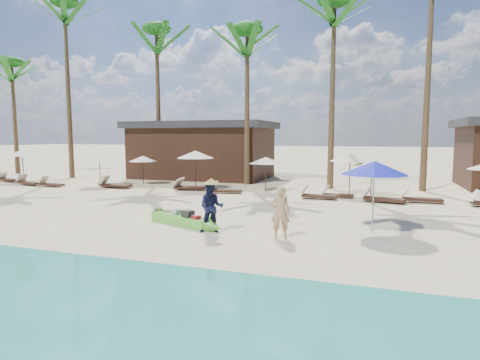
% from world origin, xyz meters
% --- Properties ---
extents(ground, '(240.00, 240.00, 0.00)m').
position_xyz_m(ground, '(0.00, 0.00, 0.00)').
color(ground, beige).
rests_on(ground, ground).
extents(wet_sand_strip, '(240.00, 4.50, 0.01)m').
position_xyz_m(wet_sand_strip, '(0.00, -5.00, 0.00)').
color(wet_sand_strip, tan).
rests_on(wet_sand_strip, ground).
extents(green_canoe, '(4.24, 2.03, 0.57)m').
position_xyz_m(green_canoe, '(-1.89, 1.76, 0.19)').
color(green_canoe, '#5FCD3E').
rests_on(green_canoe, ground).
extents(tourist, '(0.68, 0.52, 1.66)m').
position_xyz_m(tourist, '(1.97, 0.98, 0.83)').
color(tourist, tan).
rests_on(tourist, ground).
extents(vendor_green, '(0.98, 0.86, 1.70)m').
position_xyz_m(vendor_green, '(-0.38, 1.00, 0.85)').
color(vendor_green, '#161C3E').
rests_on(vendor_green, ground).
extents(blue_umbrella, '(2.22, 2.22, 2.39)m').
position_xyz_m(blue_umbrella, '(4.72, 2.88, 2.16)').
color(blue_umbrella, '#99999E').
rests_on(blue_umbrella, ground).
extents(lounger_0_right, '(1.66, 0.52, 0.56)m').
position_xyz_m(lounger_0_right, '(-19.79, 10.29, 0.19)').
color(lounger_0_right, '#3A2117').
rests_on(lounger_0_right, ground).
extents(resort_parasol_1, '(2.20, 2.20, 2.26)m').
position_xyz_m(resort_parasol_1, '(-18.97, 10.79, 2.04)').
color(resort_parasol_1, '#3A2117').
rests_on(resort_parasol_1, ground).
extents(lounger_1_left, '(1.90, 0.92, 0.62)m').
position_xyz_m(lounger_1_left, '(-19.87, 10.29, 0.21)').
color(lounger_1_left, '#3A2117').
rests_on(lounger_1_left, ground).
extents(lounger_1_right, '(2.05, 0.97, 0.67)m').
position_xyz_m(lounger_1_right, '(-16.83, 9.17, 0.22)').
color(lounger_1_right, '#3A2117').
rests_on(lounger_1_right, ground).
extents(resort_parasol_2, '(2.01, 2.01, 2.07)m').
position_xyz_m(resort_parasol_2, '(-12.17, 10.45, 1.87)').
color(resort_parasol_2, '#3A2117').
rests_on(resort_parasol_2, ground).
extents(lounger_2_left, '(1.76, 0.63, 0.59)m').
position_xyz_m(lounger_2_left, '(-14.89, 9.06, 0.20)').
color(lounger_2_left, '#3A2117').
rests_on(lounger_2_left, ground).
extents(resort_parasol_3, '(1.85, 1.85, 1.91)m').
position_xyz_m(resort_parasol_3, '(-9.95, 12.08, 1.72)').
color(resort_parasol_3, '#3A2117').
rests_on(resort_parasol_3, ground).
extents(lounger_3_left, '(1.83, 0.76, 0.60)m').
position_xyz_m(lounger_3_left, '(-11.15, 10.18, 0.20)').
color(lounger_3_left, '#3A2117').
rests_on(lounger_3_left, ground).
extents(lounger_3_right, '(2.01, 0.72, 0.67)m').
position_xyz_m(lounger_3_right, '(-10.57, 9.74, 0.22)').
color(lounger_3_right, '#3A2117').
rests_on(lounger_3_right, ground).
extents(resort_parasol_4, '(2.27, 2.27, 2.34)m').
position_xyz_m(resort_parasol_4, '(-5.57, 10.95, 2.11)').
color(resort_parasol_4, '#3A2117').
rests_on(resort_parasol_4, ground).
extents(lounger_4_left, '(1.86, 0.59, 0.63)m').
position_xyz_m(lounger_4_left, '(-5.80, 10.55, 0.21)').
color(lounger_4_left, '#3A2117').
rests_on(lounger_4_left, ground).
extents(lounger_4_right, '(1.81, 0.87, 0.59)m').
position_xyz_m(lounger_4_right, '(-5.90, 10.25, 0.20)').
color(lounger_4_right, '#3A2117').
rests_on(lounger_4_right, ground).
extents(resort_parasol_5, '(1.96, 1.96, 2.02)m').
position_xyz_m(resort_parasol_5, '(-1.26, 11.29, 1.82)').
color(resort_parasol_5, '#3A2117').
rests_on(resort_parasol_5, ground).
extents(lounger_5_left, '(1.84, 0.83, 0.60)m').
position_xyz_m(lounger_5_left, '(-3.26, 9.85, 0.20)').
color(lounger_5_left, '#3A2117').
rests_on(lounger_5_left, ground).
extents(resort_parasol_6, '(2.24, 2.24, 2.30)m').
position_xyz_m(resort_parasol_6, '(3.45, 11.35, 2.08)').
color(resort_parasol_6, '#3A2117').
rests_on(resort_parasol_6, ground).
extents(lounger_6_left, '(1.90, 0.70, 0.64)m').
position_xyz_m(lounger_6_left, '(1.97, 9.40, 0.21)').
color(lounger_6_left, '#3A2117').
rests_on(lounger_6_left, ground).
extents(lounger_6_right, '(1.65, 0.62, 0.55)m').
position_xyz_m(lounger_6_right, '(2.87, 10.19, 0.18)').
color(lounger_6_right, '#3A2117').
rests_on(lounger_6_right, ground).
extents(resort_parasol_7, '(2.01, 2.01, 2.07)m').
position_xyz_m(resort_parasol_7, '(4.59, 10.99, 1.87)').
color(resort_parasol_7, '#3A2117').
rests_on(resort_parasol_7, ground).
extents(lounger_7_left, '(2.07, 1.01, 0.67)m').
position_xyz_m(lounger_7_left, '(5.09, 9.27, 0.23)').
color(lounger_7_left, '#3A2117').
rests_on(lounger_7_left, ground).
extents(lounger_7_right, '(1.92, 0.59, 0.65)m').
position_xyz_m(lounger_7_right, '(6.85, 9.83, 0.22)').
color(lounger_7_right, '#3A2117').
rests_on(lounger_7_right, ground).
extents(palm_0, '(2.08, 2.08, 9.90)m').
position_xyz_m(palm_0, '(-24.62, 15.48, 8.11)').
color(palm_0, brown).
rests_on(palm_0, ground).
extents(palm_1, '(2.08, 2.08, 13.60)m').
position_xyz_m(palm_1, '(-17.59, 14.06, 10.82)').
color(palm_1, brown).
rests_on(palm_1, ground).
extents(palm_2, '(2.08, 2.08, 11.33)m').
position_xyz_m(palm_2, '(-10.45, 15.08, 9.18)').
color(palm_2, brown).
rests_on(palm_2, ground).
extents(palm_3, '(2.08, 2.08, 10.52)m').
position_xyz_m(palm_3, '(-3.36, 14.27, 8.58)').
color(palm_3, brown).
rests_on(palm_3, ground).
extents(palm_4, '(2.08, 2.08, 11.70)m').
position_xyz_m(palm_4, '(2.15, 14.01, 9.45)').
color(palm_4, brown).
rests_on(palm_4, ground).
extents(palm_5, '(2.08, 2.08, 13.60)m').
position_xyz_m(palm_5, '(7.45, 14.38, 10.82)').
color(palm_5, brown).
rests_on(palm_5, ground).
extents(pavilion_west, '(10.80, 6.60, 4.30)m').
position_xyz_m(pavilion_west, '(-8.00, 17.50, 2.19)').
color(pavilion_west, '#3A2117').
rests_on(pavilion_west, ground).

